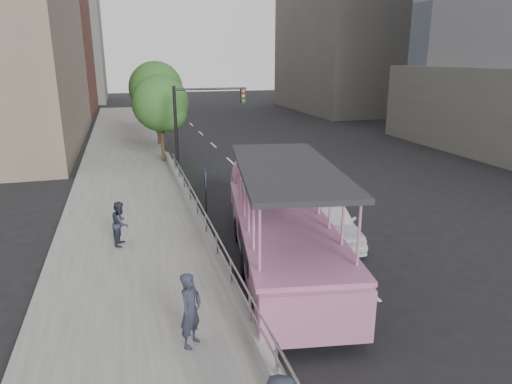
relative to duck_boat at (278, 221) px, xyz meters
The scene contains 13 objects.
ground 1.71m from the duck_boat, 30.65° to the right, with size 160.00×160.00×0.00m, color black.
sidewalk 10.71m from the duck_boat, 117.14° to the left, with size 5.50×80.00×0.30m, color #A2A29D.
kerb_wall 2.80m from the duck_boat, 146.55° to the left, with size 0.24×30.00×0.36m, color #A7A7A1.
guardrail 2.67m from the duck_boat, 146.55° to the left, with size 0.07×22.00×0.71m.
duck_boat is the anchor object (origin of this frame).
car 2.70m from the duck_boat, 24.74° to the left, with size 1.82×4.52×1.54m, color white.
pedestrian_near 5.85m from the duck_boat, 128.46° to the right, with size 0.66×0.43×1.81m, color #282C3C.
pedestrian_mid 5.55m from the duck_boat, 158.66° to the left, with size 0.78×0.60×1.59m, color #282C3C.
parking_sign 3.56m from the duck_boat, 123.30° to the left, with size 0.15×0.58×2.62m.
traffic_signal 12.18m from the duck_boat, 93.86° to the left, with size 4.20×0.32×5.20m.
street_tree_near 15.78m from the duck_boat, 98.88° to the left, with size 3.52×3.52×5.72m.
street_tree_far 21.71m from the duck_boat, 95.89° to the left, with size 3.97×3.97×6.45m.
midrise_stone_b 65.81m from the duck_boat, 103.39° to the left, with size 16.00×14.00×20.00m, color slate.
Camera 1 is at (-5.64, -13.26, 6.73)m, focal length 32.00 mm.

